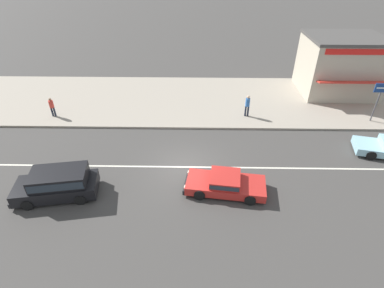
{
  "coord_description": "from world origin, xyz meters",
  "views": [
    {
      "loc": [
        0.68,
        -14.53,
        11.39
      ],
      "look_at": [
        0.38,
        1.36,
        0.8
      ],
      "focal_mm": 28.0,
      "sensor_mm": 36.0,
      "label": 1
    }
  ],
  "objects_px": {
    "sedan_red_1": "(225,183)",
    "pedestrian_near_clock": "(52,106)",
    "shopfront_corner_warung": "(340,65)",
    "pedestrian_mid_kerb": "(247,104)",
    "minivan_black_3": "(58,183)"
  },
  "relations": [
    {
      "from": "sedan_red_1",
      "to": "pedestrian_near_clock",
      "type": "distance_m",
      "value": 15.22
    },
    {
      "from": "pedestrian_near_clock",
      "to": "shopfront_corner_warung",
      "type": "xyz_separation_m",
      "value": [
        23.77,
        5.28,
        1.58
      ]
    },
    {
      "from": "sedan_red_1",
      "to": "pedestrian_mid_kerb",
      "type": "height_order",
      "value": "pedestrian_mid_kerb"
    },
    {
      "from": "minivan_black_3",
      "to": "shopfront_corner_warung",
      "type": "distance_m",
      "value": 24.39
    },
    {
      "from": "minivan_black_3",
      "to": "shopfront_corner_warung",
      "type": "height_order",
      "value": "shopfront_corner_warung"
    },
    {
      "from": "sedan_red_1",
      "to": "pedestrian_near_clock",
      "type": "xyz_separation_m",
      "value": [
        -12.82,
        8.2,
        0.5
      ]
    },
    {
      "from": "pedestrian_mid_kerb",
      "to": "pedestrian_near_clock",
      "type": "bearing_deg",
      "value": -178.74
    },
    {
      "from": "pedestrian_mid_kerb",
      "to": "shopfront_corner_warung",
      "type": "bearing_deg",
      "value": 29.82
    },
    {
      "from": "shopfront_corner_warung",
      "to": "pedestrian_near_clock",
      "type": "bearing_deg",
      "value": -167.48
    },
    {
      "from": "pedestrian_near_clock",
      "to": "shopfront_corner_warung",
      "type": "distance_m",
      "value": 24.4
    },
    {
      "from": "sedan_red_1",
      "to": "minivan_black_3",
      "type": "distance_m",
      "value": 8.99
    },
    {
      "from": "pedestrian_near_clock",
      "to": "shopfront_corner_warung",
      "type": "bearing_deg",
      "value": 12.52
    },
    {
      "from": "sedan_red_1",
      "to": "pedestrian_near_clock",
      "type": "bearing_deg",
      "value": 147.4
    },
    {
      "from": "pedestrian_near_clock",
      "to": "shopfront_corner_warung",
      "type": "height_order",
      "value": "shopfront_corner_warung"
    },
    {
      "from": "minivan_black_3",
      "to": "pedestrian_mid_kerb",
      "type": "height_order",
      "value": "pedestrian_mid_kerb"
    }
  ]
}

